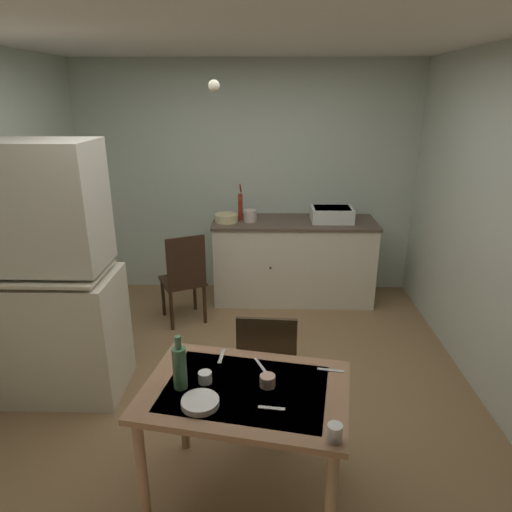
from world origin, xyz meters
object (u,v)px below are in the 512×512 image
Objects in this scene: hutch_cabinet at (48,284)px; chair_by_counter at (184,277)px; sink_basin at (332,214)px; teacup_cream at (335,433)px; mixing_bowl_counter at (226,218)px; hand_pump at (240,204)px; dining_table at (245,404)px; glass_bottle at (180,367)px; chair_far_side at (267,366)px; serving_bowl_wide at (200,403)px.

chair_by_counter is at bearing 55.04° from hutch_cabinet.
sink_basin is 3.11m from teacup_cream.
teacup_cream is (1.91, -1.35, -0.11)m from hutch_cabinet.
hutch_cabinet reaches higher than mixing_bowl_counter.
hand_pump is 0.33× the size of dining_table.
hand_pump reaches higher than glass_bottle.
hand_pump is 3.20m from teacup_cream.
chair_far_side is (-0.69, -2.12, -0.50)m from sink_basin.
glass_bottle is at bearing -179.90° from dining_table.
hutch_cabinet is at bearing 139.35° from glass_bottle.
mixing_bowl_counter is at bearing 96.97° from dining_table.
hutch_cabinet is 2.87m from sink_basin.
sink_basin is at bearing 82.87° from teacup_cream.
teacup_cream is (0.74, -3.03, -0.17)m from mixing_bowl_counter.
chair_by_counter is 2.73m from teacup_cream.
teacup_cream is (-0.39, -3.08, -0.20)m from sink_basin.
dining_table is 0.62m from chair_far_side.
hutch_cabinet is 1.71m from serving_bowl_wide.
hand_pump reaches higher than teacup_cream.
hand_pump reaches higher than serving_bowl_wide.
hutch_cabinet is at bearing -126.42° from hand_pump.
teacup_cream is (1.12, -2.47, 0.29)m from chair_by_counter.
hutch_cabinet is 1.62× the size of dining_table.
teacup_cream is at bearing -41.46° from dining_table.
glass_bottle is (0.37, -2.10, 0.38)m from chair_by_counter.
hutch_cabinet is 1.42m from chair_by_counter.
mixing_bowl_counter is at bearing -177.46° from sink_basin.
chair_far_side is 0.84m from glass_bottle.
chair_by_counter is (0.78, 1.12, -0.41)m from hutch_cabinet.
chair_by_counter is 2.32m from serving_bowl_wide.
glass_bottle is (-0.76, 0.37, 0.09)m from teacup_cream.
sink_basin reaches higher than chair_far_side.
teacup_cream is at bearing -97.13° from sink_basin.
hand_pump is at bearing 89.29° from serving_bowl_wide.
hand_pump is 0.21m from mixing_bowl_counter.
mixing_bowl_counter reaches higher than dining_table.
mixing_bowl_counter is 3.06× the size of teacup_cream.
hutch_cabinet is 1.51m from glass_bottle.
sink_basin is at bearing 72.09° from chair_far_side.
chair_by_counter is at bearing -158.00° from sink_basin.
mixing_bowl_counter is at bearing 102.06° from chair_far_side.
sink_basin reaches higher than teacup_cream.
glass_bottle is (-0.16, -2.76, -0.21)m from hand_pump.
glass_bottle is at bearing 130.29° from serving_bowl_wide.
hutch_cabinet reaches higher than glass_bottle.
serving_bowl_wide is at bearing -49.71° from glass_bottle.
mixing_bowl_counter reaches higher than teacup_cream.
chair_far_side is 0.96× the size of chair_by_counter.
teacup_cream is at bearing -65.54° from chair_by_counter.
hand_pump is 2.80m from dining_table.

